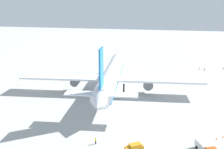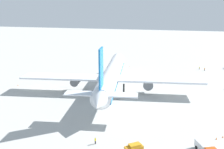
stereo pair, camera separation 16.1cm
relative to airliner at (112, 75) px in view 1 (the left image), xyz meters
The scene contains 12 objects.
ground_plane 7.16m from the airliner, 11.93° to the left, with size 600.00×600.00×0.00m, color #B2B2AD.
airliner is the anchor object (origin of this frame).
service_truck_0 52.84m from the airliner, 139.48° to the right, with size 7.26×5.19×2.59m.
service_van 47.04m from the airliner, 158.37° to the right, with size 4.25×4.70×1.97m.
baggage_cart_0 51.52m from the airliner, 13.75° to the left, with size 3.04×1.77×0.40m.
ground_worker_0 63.24m from the airliner, 37.12° to the right, with size 0.51×0.51×1.63m.
ground_worker_1 43.37m from the airliner, behind, with size 0.50×0.50×1.74m.
ground_worker_2 63.18m from the airliner, 40.19° to the right, with size 0.40×0.40×1.67m.
traffic_cone_0 46.39m from the airliner, ahead, with size 0.36×0.36×0.55m, color orange.
traffic_cone_1 43.58m from the airliner, 93.91° to the left, with size 0.36×0.36×0.55m, color orange.
traffic_cone_2 50.18m from the airliner, 127.74° to the right, with size 0.36×0.36×0.55m, color orange.
traffic_cone_3 49.70m from the airliner, 130.33° to the right, with size 0.36×0.36×0.55m, color orange.
Camera 1 is at (-100.50, -26.47, 34.39)m, focal length 41.31 mm.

